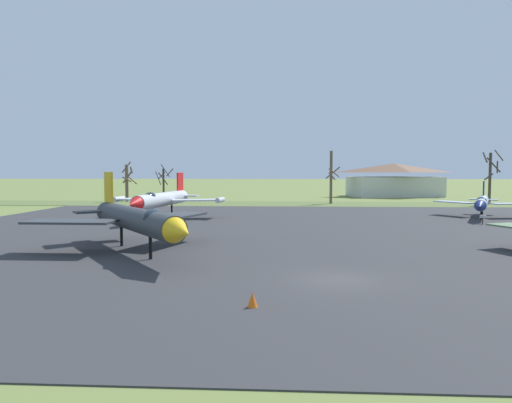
% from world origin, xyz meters
% --- Properties ---
extents(ground_plane, '(600.00, 600.00, 0.00)m').
position_xyz_m(ground_plane, '(0.00, 0.00, 0.00)').
color(ground_plane, olive).
extents(asphalt_apron, '(73.01, 60.36, 0.05)m').
position_xyz_m(asphalt_apron, '(0.00, 18.11, 0.03)').
color(asphalt_apron, '#333335').
rests_on(asphalt_apron, ground).
extents(grass_verge_strip, '(133.01, 12.00, 0.06)m').
position_xyz_m(grass_verge_strip, '(0.00, 54.29, 0.03)').
color(grass_verge_strip, '#5A6A37').
rests_on(grass_verge_strip, ground).
extents(jet_fighter_front_right, '(13.32, 16.22, 5.27)m').
position_xyz_m(jet_fighter_front_right, '(-16.39, 28.82, 2.30)').
color(jet_fighter_front_right, silver).
rests_on(jet_fighter_front_right, ground).
extents(info_placard_front_right, '(0.68, 0.36, 1.07)m').
position_xyz_m(info_placard_front_right, '(-17.25, 20.73, 0.69)').
color(info_placard_front_right, black).
rests_on(info_placard_front_right, ground).
extents(jet_fighter_rear_center, '(12.66, 14.58, 5.41)m').
position_xyz_m(jet_fighter_rear_center, '(-12.49, 7.07, 2.31)').
color(jet_fighter_rear_center, '#33383D').
rests_on(jet_fighter_rear_center, ground).
extents(jet_fighter_rear_left, '(10.17, 12.34, 4.22)m').
position_xyz_m(jet_fighter_rear_left, '(20.40, 32.26, 1.83)').
color(jet_fighter_rear_left, '#8EA3B2').
rests_on(jet_fighter_rear_left, ground).
extents(info_placard_rear_left, '(0.61, 0.32, 1.02)m').
position_xyz_m(info_placard_rear_left, '(17.69, 25.45, 0.65)').
color(info_placard_rear_left, black).
rests_on(info_placard_rear_left, ground).
extents(bare_tree_far_left, '(2.68, 2.66, 7.19)m').
position_xyz_m(bare_tree_far_left, '(-30.30, 58.64, 3.66)').
color(bare_tree_far_left, brown).
rests_on(bare_tree_far_left, ground).
extents(bare_tree_left_of_center, '(3.34, 3.34, 6.65)m').
position_xyz_m(bare_tree_left_of_center, '(-23.78, 58.77, 3.46)').
color(bare_tree_left_of_center, '#42382D').
rests_on(bare_tree_left_of_center, ground).
extents(bare_tree_center, '(2.44, 3.00, 8.81)m').
position_xyz_m(bare_tree_center, '(5.37, 55.09, 4.49)').
color(bare_tree_center, brown).
rests_on(bare_tree_center, ground).
extents(bare_tree_right_of_center, '(3.11, 2.97, 8.86)m').
position_xyz_m(bare_tree_right_of_center, '(31.19, 55.18, 4.89)').
color(bare_tree_right_of_center, '#42382D').
rests_on(bare_tree_right_of_center, ground).
extents(visitor_building, '(20.60, 14.61, 7.11)m').
position_xyz_m(visitor_building, '(21.37, 79.53, 3.46)').
color(visitor_building, beige).
rests_on(visitor_building, ground).
extents(traffic_cone, '(0.46, 0.46, 0.65)m').
position_xyz_m(traffic_cone, '(-3.95, -5.01, 0.33)').
color(traffic_cone, orange).
rests_on(traffic_cone, ground).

